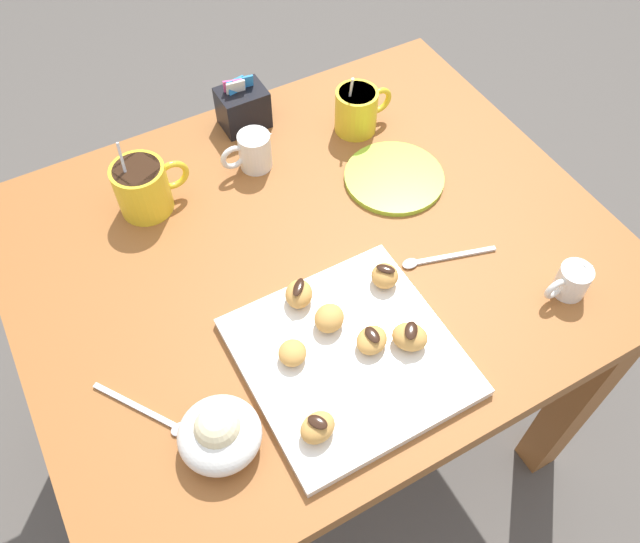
# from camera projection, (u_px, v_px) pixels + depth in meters

# --- Properties ---
(ground_plane) EXTENTS (8.00, 8.00, 0.00)m
(ground_plane) POSITION_uv_depth(u_px,v_px,m) (316.00, 420.00, 1.68)
(ground_plane) COLOR #514C47
(dining_table) EXTENTS (0.99, 0.82, 0.72)m
(dining_table) POSITION_uv_depth(u_px,v_px,m) (314.00, 291.00, 1.20)
(dining_table) COLOR #935628
(dining_table) RESTS_ON ground_plane
(pastry_plate_square) EXTENTS (0.30, 0.30, 0.02)m
(pastry_plate_square) POSITION_uv_depth(u_px,v_px,m) (349.00, 356.00, 0.96)
(pastry_plate_square) COLOR silver
(pastry_plate_square) RESTS_ON dining_table
(coffee_mug_yellow_left) EXTENTS (0.13, 0.09, 0.15)m
(coffee_mug_yellow_left) POSITION_uv_depth(u_px,v_px,m) (143.00, 187.00, 1.11)
(coffee_mug_yellow_left) COLOR yellow
(coffee_mug_yellow_left) RESTS_ON dining_table
(coffee_mug_yellow_right) EXTENTS (0.12, 0.08, 0.13)m
(coffee_mug_yellow_right) POSITION_uv_depth(u_px,v_px,m) (357.00, 109.00, 1.23)
(coffee_mug_yellow_right) COLOR yellow
(coffee_mug_yellow_right) RESTS_ON dining_table
(cream_pitcher_white) EXTENTS (0.10, 0.06, 0.07)m
(cream_pitcher_white) POSITION_uv_depth(u_px,v_px,m) (253.00, 150.00, 1.18)
(cream_pitcher_white) COLOR silver
(cream_pitcher_white) RESTS_ON dining_table
(sugar_caddy) EXTENTS (0.09, 0.07, 0.11)m
(sugar_caddy) POSITION_uv_depth(u_px,v_px,m) (243.00, 107.00, 1.24)
(sugar_caddy) COLOR black
(sugar_caddy) RESTS_ON dining_table
(ice_cream_bowl) EXTENTS (0.11, 0.11, 0.08)m
(ice_cream_bowl) POSITION_uv_depth(u_px,v_px,m) (219.00, 433.00, 0.86)
(ice_cream_bowl) COLOR silver
(ice_cream_bowl) RESTS_ON dining_table
(chocolate_sauce_pitcher) EXTENTS (0.09, 0.05, 0.06)m
(chocolate_sauce_pitcher) POSITION_uv_depth(u_px,v_px,m) (572.00, 280.00, 1.02)
(chocolate_sauce_pitcher) COLOR silver
(chocolate_sauce_pitcher) RESTS_ON dining_table
(saucer_lime_left) EXTENTS (0.18, 0.18, 0.01)m
(saucer_lime_left) POSITION_uv_depth(u_px,v_px,m) (394.00, 178.00, 1.18)
(saucer_lime_left) COLOR #9EC633
(saucer_lime_left) RESTS_ON dining_table
(loose_spoon_near_saucer) EXTENTS (0.10, 0.14, 0.01)m
(loose_spoon_near_saucer) POSITION_uv_depth(u_px,v_px,m) (152.00, 414.00, 0.91)
(loose_spoon_near_saucer) COLOR silver
(loose_spoon_near_saucer) RESTS_ON dining_table
(loose_spoon_by_plate) EXTENTS (0.16, 0.06, 0.01)m
(loose_spoon_by_plate) POSITION_uv_depth(u_px,v_px,m) (438.00, 259.00, 1.07)
(loose_spoon_by_plate) COLOR silver
(loose_spoon_by_plate) RESTS_ON dining_table
(beignet_0) EXTENTS (0.07, 0.07, 0.03)m
(beignet_0) POSITION_uv_depth(u_px,v_px,m) (410.00, 337.00, 0.95)
(beignet_0) COLOR #D19347
(beignet_0) RESTS_ON pastry_plate_square
(chocolate_drizzle_0) EXTENTS (0.03, 0.04, 0.00)m
(chocolate_drizzle_0) POSITION_uv_depth(u_px,v_px,m) (411.00, 330.00, 0.94)
(chocolate_drizzle_0) COLOR black
(chocolate_drizzle_0) RESTS_ON beignet_0
(beignet_1) EXTENTS (0.07, 0.06, 0.04)m
(beignet_1) POSITION_uv_depth(u_px,v_px,m) (329.00, 318.00, 0.97)
(beignet_1) COLOR #D19347
(beignet_1) RESTS_ON pastry_plate_square
(beignet_2) EXTENTS (0.06, 0.06, 0.03)m
(beignet_2) POSITION_uv_depth(u_px,v_px,m) (299.00, 294.00, 1.00)
(beignet_2) COLOR #D19347
(beignet_2) RESTS_ON pastry_plate_square
(chocolate_drizzle_2) EXTENTS (0.03, 0.04, 0.00)m
(chocolate_drizzle_2) POSITION_uv_depth(u_px,v_px,m) (299.00, 287.00, 0.98)
(chocolate_drizzle_2) COLOR black
(chocolate_drizzle_2) RESTS_ON beignet_2
(beignet_3) EXTENTS (0.06, 0.06, 0.03)m
(beignet_3) POSITION_uv_depth(u_px,v_px,m) (372.00, 340.00, 0.95)
(beignet_3) COLOR #D19347
(beignet_3) RESTS_ON pastry_plate_square
(chocolate_drizzle_3) EXTENTS (0.02, 0.03, 0.00)m
(chocolate_drizzle_3) POSITION_uv_depth(u_px,v_px,m) (372.00, 335.00, 0.94)
(chocolate_drizzle_3) COLOR black
(chocolate_drizzle_3) RESTS_ON beignet_3
(beignet_4) EXTENTS (0.06, 0.06, 0.03)m
(beignet_4) POSITION_uv_depth(u_px,v_px,m) (292.00, 353.00, 0.94)
(beignet_4) COLOR #D19347
(beignet_4) RESTS_ON pastry_plate_square
(beignet_5) EXTENTS (0.06, 0.05, 0.03)m
(beignet_5) POSITION_uv_depth(u_px,v_px,m) (318.00, 428.00, 0.87)
(beignet_5) COLOR #D19347
(beignet_5) RESTS_ON pastry_plate_square
(chocolate_drizzle_5) EXTENTS (0.03, 0.03, 0.00)m
(chocolate_drizzle_5) POSITION_uv_depth(u_px,v_px,m) (318.00, 422.00, 0.85)
(chocolate_drizzle_5) COLOR black
(chocolate_drizzle_5) RESTS_ON beignet_5
(beignet_6) EXTENTS (0.06, 0.06, 0.03)m
(beignet_6) POSITION_uv_depth(u_px,v_px,m) (385.00, 276.00, 1.02)
(beignet_6) COLOR #D19347
(beignet_6) RESTS_ON pastry_plate_square
(chocolate_drizzle_6) EXTENTS (0.03, 0.03, 0.00)m
(chocolate_drizzle_6) POSITION_uv_depth(u_px,v_px,m) (386.00, 269.00, 1.00)
(chocolate_drizzle_6) COLOR black
(chocolate_drizzle_6) RESTS_ON beignet_6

